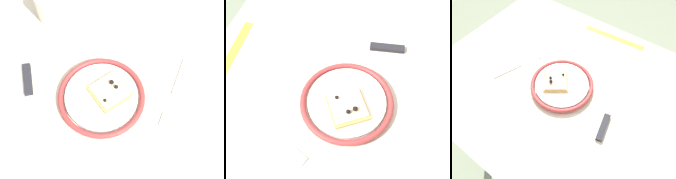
# 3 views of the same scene
# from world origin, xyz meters

# --- Properties ---
(ground_plane) EXTENTS (6.00, 6.00, 0.00)m
(ground_plane) POSITION_xyz_m (0.00, 0.00, 0.00)
(ground_plane) COLOR gray
(dining_table) EXTENTS (1.05, 0.73, 0.77)m
(dining_table) POSITION_xyz_m (0.00, 0.00, 0.67)
(dining_table) COLOR #BCB29E
(dining_table) RESTS_ON ground_plane
(plate) EXTENTS (0.22, 0.22, 0.02)m
(plate) POSITION_xyz_m (-0.05, -0.02, 0.78)
(plate) COLOR white
(plate) RESTS_ON dining_table
(pizza_slice_near) EXTENTS (0.12, 0.12, 0.03)m
(pizza_slice_near) POSITION_xyz_m (-0.07, -0.03, 0.80)
(pizza_slice_near) COLOR tan
(pizza_slice_near) RESTS_ON plate
(knife) EXTENTS (0.06, 0.24, 0.01)m
(knife) POSITION_xyz_m (0.14, -0.04, 0.78)
(knife) COLOR silver
(knife) RESTS_ON dining_table
(measuring_tape) EXTENTS (0.26, 0.04, 0.00)m
(measuring_tape) POSITION_xyz_m (-0.01, 0.31, 0.77)
(measuring_tape) COLOR yellow
(measuring_tape) RESTS_ON dining_table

